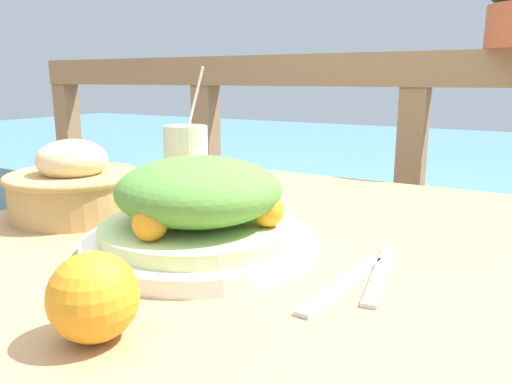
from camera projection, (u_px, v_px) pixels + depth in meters
patio_table at (273, 304)px, 0.70m from camera, size 0.94×0.93×0.70m
railing_fence at (411, 166)px, 1.36m from camera, size 2.80×0.08×0.98m
sea_backdrop at (487, 183)px, 3.59m from camera, size 12.00×4.00×0.37m
salad_plate at (200, 211)px, 0.63m from camera, size 0.30×0.30×0.12m
drink_glass at (186, 157)px, 0.99m from camera, size 0.09×0.09×0.24m
bread_basket at (74, 186)px, 0.79m from camera, size 0.21×0.21×0.12m
fork at (343, 283)px, 0.53m from camera, size 0.03×0.18×0.00m
knife at (380, 273)px, 0.56m from camera, size 0.04×0.18×0.00m
orange_near_basket at (94, 297)px, 0.42m from camera, size 0.08×0.08×0.08m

